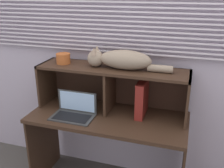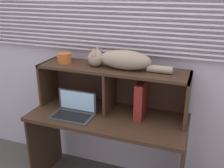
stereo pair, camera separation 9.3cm
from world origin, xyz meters
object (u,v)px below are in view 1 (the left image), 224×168
at_px(cat, 121,60).
at_px(book_stack, 77,102).
at_px(binder_upright, 142,98).
at_px(small_basket, 63,58).
at_px(laptop, 74,111).

height_order(cat, book_stack, cat).
bearing_deg(book_stack, binder_upright, -0.28).
bearing_deg(book_stack, small_basket, -178.42).
xyz_separation_m(binder_upright, small_basket, (-0.70, 0.00, 0.28)).
bearing_deg(cat, small_basket, -180.00).
distance_m(cat, book_stack, 0.59).
xyz_separation_m(binder_upright, book_stack, (-0.59, 0.00, -0.12)).
height_order(laptop, binder_upright, binder_upright).
relative_size(binder_upright, small_basket, 2.48).
relative_size(laptop, small_basket, 2.88).
distance_m(laptop, small_basket, 0.47).
height_order(cat, binder_upright, cat).
distance_m(cat, binder_upright, 0.36).
relative_size(cat, small_basket, 5.80).
xyz_separation_m(cat, laptop, (-0.34, -0.20, -0.42)).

